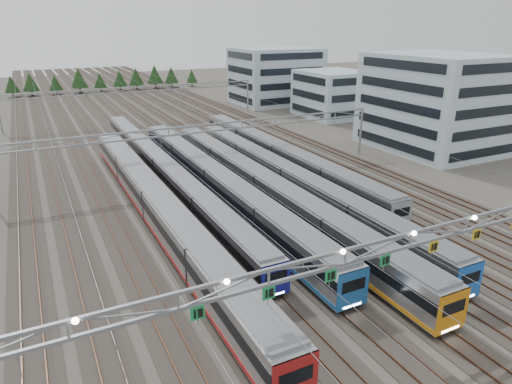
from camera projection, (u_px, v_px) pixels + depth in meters
name	position (u px, v px, depth m)	size (l,w,h in m)	color
ground	(399.00, 327.00, 34.30)	(400.00, 400.00, 0.00)	#47423A
track_bed	(125.00, 105.00, 117.63)	(54.00, 260.00, 5.42)	#2D2823
train_a	(156.00, 205.00, 51.32)	(3.06, 60.75, 3.99)	black
train_b	(162.00, 169.00, 64.67)	(2.69, 66.98, 3.49)	black
train_c	(215.00, 182.00, 58.99)	(2.96, 57.32, 3.86)	black
train_d	(264.00, 188.00, 56.56)	(2.97, 58.06, 3.87)	black
train_e	(290.00, 180.00, 59.66)	(2.87, 56.26, 3.74)	black
train_f	(280.00, 156.00, 70.41)	(2.96, 52.64, 3.86)	black
gantry_near	(411.00, 243.00, 31.71)	(56.36, 0.61, 8.08)	gray
gantry_mid	(207.00, 134.00, 65.61)	(56.36, 0.36, 8.00)	gray
gantry_far	(136.00, 94.00, 103.35)	(56.36, 0.36, 8.00)	gray
depot_bldg_south	(435.00, 102.00, 80.44)	(18.00, 22.00, 16.52)	#ADC5CF
depot_bldg_mid	(333.00, 94.00, 109.63)	(14.00, 16.00, 10.78)	#ADC5CF
depot_bldg_north	(276.00, 76.00, 127.41)	(22.00, 18.00, 14.98)	#ADC5CF
treeline	(77.00, 80.00, 145.91)	(81.20, 5.60, 7.02)	#332114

